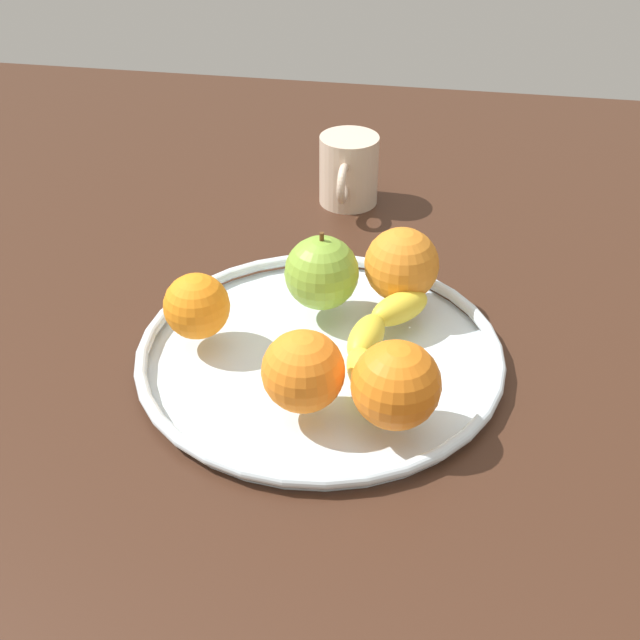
# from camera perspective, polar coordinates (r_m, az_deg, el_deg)

# --- Properties ---
(ground_plane) EXTENTS (1.53, 1.53, 0.04)m
(ground_plane) POSITION_cam_1_polar(r_m,az_deg,el_deg) (0.80, -0.00, -3.96)
(ground_plane) COLOR #3D2317
(fruit_bowl) EXTENTS (0.35, 0.35, 0.02)m
(fruit_bowl) POSITION_cam_1_polar(r_m,az_deg,el_deg) (0.78, -0.00, -2.31)
(fruit_bowl) COLOR silver
(fruit_bowl) RESTS_ON ground_plane
(banana) EXTENTS (0.18, 0.08, 0.03)m
(banana) POSITION_cam_1_polar(r_m,az_deg,el_deg) (0.76, 4.03, -1.40)
(banana) COLOR yellow
(banana) RESTS_ON fruit_bowl
(apple) EXTENTS (0.07, 0.07, 0.08)m
(apple) POSITION_cam_1_polar(r_m,az_deg,el_deg) (0.81, 0.12, 3.29)
(apple) COLOR #81AD37
(apple) RESTS_ON fruit_bowl
(orange_front_right) EXTENTS (0.06, 0.06, 0.06)m
(orange_front_right) POSITION_cam_1_polar(r_m,az_deg,el_deg) (0.79, -8.45, 1.11)
(orange_front_right) COLOR orange
(orange_front_right) RESTS_ON fruit_bowl
(orange_center) EXTENTS (0.07, 0.07, 0.07)m
(orange_center) POSITION_cam_1_polar(r_m,az_deg,el_deg) (0.69, -0.93, -3.58)
(orange_center) COLOR orange
(orange_center) RESTS_ON fruit_bowl
(orange_back_right) EXTENTS (0.08, 0.08, 0.08)m
(orange_back_right) POSITION_cam_1_polar(r_m,az_deg,el_deg) (0.83, 5.67, 3.83)
(orange_back_right) COLOR orange
(orange_back_right) RESTS_ON fruit_bowl
(orange_back_left) EXTENTS (0.08, 0.08, 0.08)m
(orange_back_left) POSITION_cam_1_polar(r_m,az_deg,el_deg) (0.68, 5.28, -4.49)
(orange_back_left) COLOR orange
(orange_back_left) RESTS_ON fruit_bowl
(ambient_mug) EXTENTS (0.11, 0.07, 0.09)m
(ambient_mug) POSITION_cam_1_polar(r_m,az_deg,el_deg) (1.05, 1.99, 10.30)
(ambient_mug) COLOR beige
(ambient_mug) RESTS_ON ground_plane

